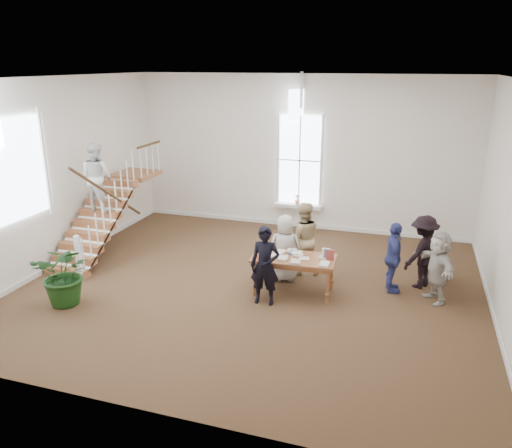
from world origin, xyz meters
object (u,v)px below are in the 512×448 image
(library_table, at_px, (293,261))
(woman_cluster_c, at_px, (438,267))
(woman_cluster_a, at_px, (393,258))
(woman_cluster_b, at_px, (423,252))
(elderly_woman, at_px, (285,248))
(police_officer, at_px, (265,266))
(person_yellow, at_px, (303,238))
(floor_plant, at_px, (66,274))
(side_chair, at_px, (436,255))

(library_table, distance_m, woman_cluster_c, 3.00)
(woman_cluster_a, xyz_separation_m, woman_cluster_b, (0.60, 0.45, 0.04))
(elderly_woman, height_order, woman_cluster_b, woman_cluster_b)
(library_table, bearing_deg, woman_cluster_b, 21.42)
(police_officer, relative_size, person_yellow, 0.96)
(floor_plant, xyz_separation_m, side_chair, (7.28, 3.59, -0.05))
(library_table, bearing_deg, person_yellow, 88.63)
(floor_plant, height_order, side_chair, floor_plant)
(woman_cluster_b, bearing_deg, person_yellow, -52.90)
(elderly_woman, relative_size, woman_cluster_a, 0.99)
(side_chair, bearing_deg, police_officer, -159.60)
(police_officer, relative_size, elderly_woman, 1.07)
(woman_cluster_a, bearing_deg, woman_cluster_c, -113.23)
(woman_cluster_a, distance_m, woman_cluster_b, 0.75)
(person_yellow, bearing_deg, woman_cluster_c, 148.41)
(elderly_woman, xyz_separation_m, woman_cluster_a, (2.38, 0.13, 0.01))
(library_table, xyz_separation_m, woman_cluster_c, (2.95, 0.54, 0.02))
(police_officer, height_order, side_chair, police_officer)
(person_yellow, bearing_deg, elderly_woman, 38.33)
(side_chair, bearing_deg, woman_cluster_c, -104.66)
(police_officer, bearing_deg, woman_cluster_c, 15.54)
(elderly_woman, bearing_deg, floor_plant, 20.95)
(library_table, height_order, woman_cluster_c, woman_cluster_c)
(woman_cluster_c, bearing_deg, person_yellow, -128.35)
(woman_cluster_a, bearing_deg, police_officer, 108.37)
(woman_cluster_b, xyz_separation_m, side_chair, (0.31, 0.49, -0.21))
(floor_plant, bearing_deg, police_officer, 18.15)
(library_table, distance_m, woman_cluster_a, 2.18)
(elderly_woman, bearing_deg, side_chair, -173.38)
(police_officer, height_order, woman_cluster_b, police_officer)
(library_table, relative_size, woman_cluster_a, 1.15)
(woman_cluster_c, distance_m, floor_plant, 7.67)
(library_table, height_order, floor_plant, floor_plant)
(library_table, height_order, elderly_woman, elderly_woman)
(woman_cluster_b, bearing_deg, woman_cluster_a, -17.69)
(woman_cluster_b, xyz_separation_m, woman_cluster_c, (0.30, -0.65, -0.06))
(library_table, xyz_separation_m, elderly_woman, (-0.33, 0.61, 0.03))
(police_officer, height_order, person_yellow, person_yellow)
(police_officer, height_order, floor_plant, police_officer)
(police_officer, distance_m, person_yellow, 1.80)
(woman_cluster_a, bearing_deg, elderly_woman, 82.37)
(woman_cluster_c, bearing_deg, police_officer, -98.25)
(person_yellow, xyz_separation_m, woman_cluster_a, (2.08, -0.37, -0.09))
(police_officer, distance_m, woman_cluster_b, 3.58)
(floor_plant, bearing_deg, elderly_woman, 32.34)
(person_yellow, xyz_separation_m, floor_plant, (-4.29, -3.02, -0.21))
(woman_cluster_b, bearing_deg, police_officer, -23.86)
(elderly_woman, height_order, woman_cluster_a, woman_cluster_a)
(police_officer, height_order, woman_cluster_a, police_officer)
(woman_cluster_c, bearing_deg, floor_plant, -98.82)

